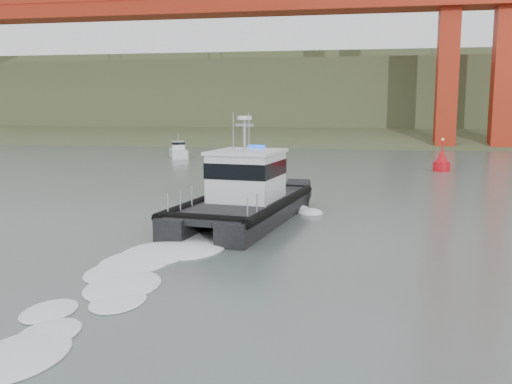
# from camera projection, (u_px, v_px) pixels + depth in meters

# --- Properties ---
(ground) EXTENTS (400.00, 400.00, 0.00)m
(ground) POSITION_uv_depth(u_px,v_px,m) (166.00, 309.00, 18.21)
(ground) COLOR #495753
(ground) RESTS_ON ground
(headlands) EXTENTS (500.00, 105.36, 27.12)m
(headlands) POSITION_uv_depth(u_px,v_px,m) (341.00, 104.00, 139.06)
(headlands) COLOR #354427
(headlands) RESTS_ON ground
(patrol_boat) EXTENTS (6.25, 13.11, 6.12)m
(patrol_boat) POSITION_uv_depth(u_px,v_px,m) (245.00, 194.00, 32.14)
(patrol_boat) COLOR black
(patrol_boat) RESTS_ON ground
(motorboat) EXTENTS (4.05, 6.09, 3.19)m
(motorboat) POSITION_uv_depth(u_px,v_px,m) (178.00, 151.00, 72.43)
(motorboat) COLOR silver
(motorboat) RESTS_ON ground
(nav_buoy) EXTENTS (1.68, 1.68, 3.50)m
(nav_buoy) POSITION_uv_depth(u_px,v_px,m) (442.00, 162.00, 57.16)
(nav_buoy) COLOR red
(nav_buoy) RESTS_ON ground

